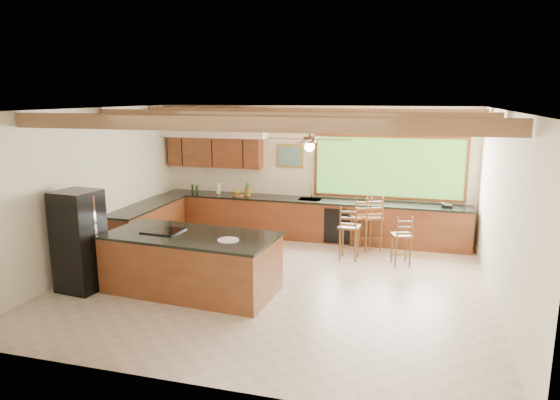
# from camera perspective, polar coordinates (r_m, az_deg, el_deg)

# --- Properties ---
(ground) EXTENTS (7.20, 7.20, 0.00)m
(ground) POSITION_cam_1_polar(r_m,az_deg,el_deg) (8.86, -0.70, -9.49)
(ground) COLOR beige
(ground) RESTS_ON ground
(room_shell) EXTENTS (7.27, 6.54, 3.02)m
(room_shell) POSITION_cam_1_polar(r_m,az_deg,el_deg) (8.98, -0.60, 5.39)
(room_shell) COLOR white
(room_shell) RESTS_ON ground
(counter_run) EXTENTS (7.12, 3.10, 1.26)m
(counter_run) POSITION_cam_1_polar(r_m,az_deg,el_deg) (11.24, -1.11, -2.35)
(counter_run) COLOR brown
(counter_run) RESTS_ON ground
(island) EXTENTS (2.92, 1.54, 1.01)m
(island) POSITION_cam_1_polar(r_m,az_deg,el_deg) (8.51, -10.09, -7.05)
(island) COLOR brown
(island) RESTS_ON ground
(refrigerator) EXTENTS (0.73, 0.71, 1.70)m
(refrigerator) POSITION_cam_1_polar(r_m,az_deg,el_deg) (8.98, -21.95, -4.36)
(refrigerator) COLOR black
(refrigerator) RESTS_ON ground
(bar_stool_a) EXTENTS (0.54, 0.54, 1.15)m
(bar_stool_a) POSITION_cam_1_polar(r_m,az_deg,el_deg) (10.68, 9.19, -2.09)
(bar_stool_a) COLOR brown
(bar_stool_a) RESTS_ON ground
(bar_stool_b) EXTENTS (0.41, 0.41, 1.11)m
(bar_stool_b) POSITION_cam_1_polar(r_m,az_deg,el_deg) (9.95, 7.91, -3.20)
(bar_stool_b) COLOR brown
(bar_stool_b) RESTS_ON ground
(bar_stool_c) EXTENTS (0.56, 0.56, 1.18)m
(bar_stool_c) POSITION_cam_1_polar(r_m,az_deg,el_deg) (10.65, 10.37, -2.06)
(bar_stool_c) COLOR brown
(bar_stool_c) RESTS_ON ground
(bar_stool_d) EXTENTS (0.45, 0.45, 0.99)m
(bar_stool_d) POSITION_cam_1_polar(r_m,az_deg,el_deg) (9.83, 13.72, -4.05)
(bar_stool_d) COLOR brown
(bar_stool_d) RESTS_ON ground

